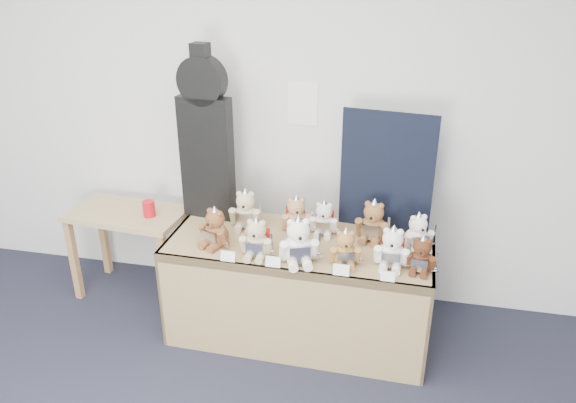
% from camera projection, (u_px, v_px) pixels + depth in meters
% --- Properties ---
extents(room_shell, '(6.00, 6.00, 6.00)m').
position_uv_depth(room_shell, '(303.00, 104.00, 3.84)').
color(room_shell, white).
rests_on(room_shell, floor).
extents(display_table, '(1.72, 0.74, 0.71)m').
position_uv_depth(display_table, '(297.00, 268.00, 3.62)').
color(display_table, '#9B774F').
rests_on(display_table, floor).
extents(side_table, '(0.87, 0.53, 0.69)m').
position_uv_depth(side_table, '(129.00, 226.00, 4.12)').
color(side_table, tan).
rests_on(side_table, floor).
extents(guitar_case, '(0.37, 0.15, 1.19)m').
position_uv_depth(guitar_case, '(206.00, 137.00, 3.73)').
color(guitar_case, black).
rests_on(guitar_case, display_table).
extents(navy_board, '(0.60, 0.10, 0.81)m').
position_uv_depth(navy_board, '(386.00, 172.00, 3.62)').
color(navy_board, black).
rests_on(navy_board, display_table).
extents(red_cup, '(0.09, 0.09, 0.12)m').
position_uv_depth(red_cup, '(149.00, 209.00, 3.97)').
color(red_cup, red).
rests_on(red_cup, side_table).
extents(teddy_front_far_left, '(0.23, 0.22, 0.29)m').
position_uv_depth(teddy_front_far_left, '(215.00, 229.00, 3.53)').
color(teddy_front_far_left, brown).
rests_on(teddy_front_far_left, display_table).
extents(teddy_front_left, '(0.23, 0.19, 0.28)m').
position_uv_depth(teddy_front_left, '(257.00, 240.00, 3.41)').
color(teddy_front_left, '#C6B18B').
rests_on(teddy_front_left, display_table).
extents(teddy_front_centre, '(0.27, 0.25, 0.33)m').
position_uv_depth(teddy_front_centre, '(298.00, 243.00, 3.33)').
color(teddy_front_centre, white).
rests_on(teddy_front_centre, display_table).
extents(teddy_front_right, '(0.22, 0.19, 0.26)m').
position_uv_depth(teddy_front_right, '(345.00, 249.00, 3.32)').
color(teddy_front_right, olive).
rests_on(teddy_front_right, display_table).
extents(teddy_front_far_right, '(0.23, 0.20, 0.29)m').
position_uv_depth(teddy_front_far_right, '(392.00, 250.00, 3.29)').
color(teddy_front_far_right, white).
rests_on(teddy_front_far_right, display_table).
extents(teddy_front_end, '(0.20, 0.18, 0.25)m').
position_uv_depth(teddy_front_end, '(421.00, 256.00, 3.25)').
color(teddy_front_end, '#4F2B1B').
rests_on(teddy_front_end, display_table).
extents(teddy_back_left, '(0.25, 0.20, 0.30)m').
position_uv_depth(teddy_back_left, '(246.00, 211.00, 3.76)').
color(teddy_back_left, '#C5B88F').
rests_on(teddy_back_left, display_table).
extents(teddy_back_centre_left, '(0.23, 0.21, 0.28)m').
position_uv_depth(teddy_back_centre_left, '(296.00, 216.00, 3.71)').
color(teddy_back_centre_left, tan).
rests_on(teddy_back_centre_left, display_table).
extents(teddy_back_centre_right, '(0.21, 0.17, 0.25)m').
position_uv_depth(teddy_back_centre_right, '(324.00, 220.00, 3.68)').
color(teddy_back_centre_right, white).
rests_on(teddy_back_centre_right, display_table).
extents(teddy_back_right, '(0.25, 0.22, 0.30)m').
position_uv_depth(teddy_back_right, '(373.00, 223.00, 3.59)').
color(teddy_back_right, brown).
rests_on(teddy_back_right, display_table).
extents(teddy_back_end, '(0.22, 0.21, 0.27)m').
position_uv_depth(teddy_back_end, '(418.00, 234.00, 3.49)').
color(teddy_back_end, white).
rests_on(teddy_back_end, display_table).
extents(entry_card_a, '(0.09, 0.02, 0.06)m').
position_uv_depth(entry_card_a, '(228.00, 256.00, 3.38)').
color(entry_card_a, white).
rests_on(entry_card_a, display_table).
extents(entry_card_b, '(0.09, 0.02, 0.06)m').
position_uv_depth(entry_card_b, '(273.00, 262.00, 3.32)').
color(entry_card_b, white).
rests_on(entry_card_b, display_table).
extents(entry_card_c, '(0.09, 0.02, 0.07)m').
position_uv_depth(entry_card_c, '(341.00, 270.00, 3.23)').
color(entry_card_c, white).
rests_on(entry_card_c, display_table).
extents(entry_card_d, '(0.08, 0.02, 0.06)m').
position_uv_depth(entry_card_d, '(388.00, 276.00, 3.18)').
color(entry_card_d, white).
rests_on(entry_card_d, display_table).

